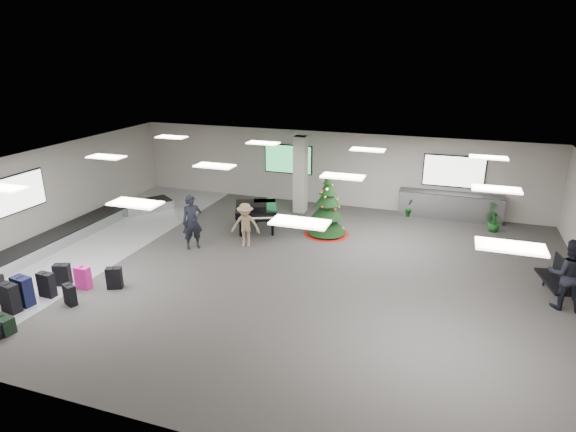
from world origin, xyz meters
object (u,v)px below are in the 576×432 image
(potted_plant_left, at_px, (410,207))
(potted_plant_right, at_px, (494,221))
(service_counter, at_px, (450,206))
(traveler_a, at_px, (192,222))
(traveler_bench, at_px, (567,274))
(traveler_b, at_px, (245,225))
(baggage_carousel, at_px, (73,233))
(grand_piano, at_px, (256,210))
(christmas_tree, at_px, (327,213))
(pink_suitcase, at_px, (83,278))
(bench, at_px, (560,278))

(potted_plant_left, xyz_separation_m, potted_plant_right, (3.18, -0.74, 0.02))
(potted_plant_left, relative_size, potted_plant_right, 0.95)
(service_counter, xyz_separation_m, traveler_a, (-8.29, -6.04, 0.40))
(traveler_bench, distance_m, potted_plant_left, 7.77)
(traveler_b, xyz_separation_m, potted_plant_right, (8.27, 4.34, -0.38))
(baggage_carousel, height_order, grand_piano, grand_piano)
(baggage_carousel, height_order, traveler_b, traveler_b)
(traveler_bench, distance_m, potted_plant_right, 5.72)
(baggage_carousel, bearing_deg, christmas_tree, 21.87)
(potted_plant_right, bearing_deg, traveler_a, -152.82)
(traveler_bench, bearing_deg, potted_plant_left, -54.18)
(baggage_carousel, bearing_deg, pink_suitcase, -44.25)
(traveler_b, height_order, potted_plant_left, traveler_b)
(christmas_tree, height_order, traveler_a, christmas_tree)
(traveler_a, bearing_deg, traveler_bench, -43.78)
(service_counter, xyz_separation_m, grand_piano, (-6.90, -3.71, 0.24))
(baggage_carousel, distance_m, pink_suitcase, 4.26)
(pink_suitcase, height_order, christmas_tree, christmas_tree)
(traveler_b, bearing_deg, christmas_tree, 27.99)
(christmas_tree, xyz_separation_m, potted_plant_right, (5.88, 2.33, -0.43))
(pink_suitcase, relative_size, potted_plant_right, 0.85)
(baggage_carousel, distance_m, traveler_a, 4.67)
(service_counter, xyz_separation_m, traveler_b, (-6.64, -5.29, 0.23))
(grand_piano, bearing_deg, bench, -35.50)
(service_counter, bearing_deg, grand_piano, -151.77)
(christmas_tree, bearing_deg, traveler_bench, -23.68)
(pink_suitcase, xyz_separation_m, grand_piano, (2.89, 6.00, 0.46))
(pink_suitcase, bearing_deg, christmas_tree, 48.23)
(grand_piano, bearing_deg, service_counter, 5.11)
(bench, height_order, traveler_a, traveler_a)
(baggage_carousel, relative_size, traveler_b, 6.23)
(bench, xyz_separation_m, traveler_a, (-11.28, -0.16, 0.37))
(christmas_tree, bearing_deg, baggage_carousel, -158.13)
(pink_suitcase, distance_m, bench, 13.35)
(bench, relative_size, potted_plant_left, 2.22)
(baggage_carousel, xyz_separation_m, christmas_tree, (8.58, 3.45, 0.61))
(christmas_tree, bearing_deg, service_counter, 37.67)
(grand_piano, distance_m, traveler_bench, 10.29)
(christmas_tree, bearing_deg, traveler_a, -145.63)
(traveler_a, relative_size, potted_plant_right, 2.36)
(baggage_carousel, height_order, bench, bench)
(service_counter, relative_size, potted_plant_right, 5.05)
(bench, relative_size, traveler_b, 1.08)
(service_counter, bearing_deg, traveler_bench, -65.06)
(service_counter, distance_m, bench, 6.60)
(traveler_a, height_order, potted_plant_left, traveler_a)
(service_counter, height_order, christmas_tree, christmas_tree)
(service_counter, bearing_deg, christmas_tree, -142.33)
(pink_suitcase, relative_size, christmas_tree, 0.28)
(baggage_carousel, relative_size, grand_piano, 4.11)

